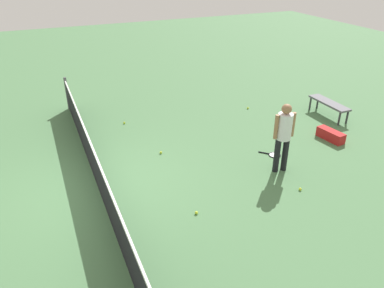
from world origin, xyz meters
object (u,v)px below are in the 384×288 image
at_px(tennis_ball_baseline, 248,108).
at_px(tennis_ball_stray_left, 196,213).
at_px(tennis_racket_near_player, 274,155).
at_px(courtside_bench, 329,104).
at_px(tennis_ball_near_player, 300,189).
at_px(equipment_bag, 330,135).
at_px(tennis_ball_midcourt, 161,152).
at_px(player_near_side, 284,132).
at_px(tennis_ball_by_net, 124,123).

distance_m(tennis_ball_baseline, tennis_ball_stray_left, 5.81).
relative_size(tennis_racket_near_player, courtside_bench, 0.36).
distance_m(tennis_ball_near_player, tennis_ball_baseline, 4.73).
bearing_deg(tennis_ball_near_player, tennis_ball_baseline, -16.85).
relative_size(courtside_bench, equipment_bag, 1.81).
distance_m(tennis_ball_midcourt, tennis_ball_stray_left, 2.65).
relative_size(tennis_ball_near_player, tennis_ball_baseline, 1.00).
bearing_deg(equipment_bag, tennis_ball_stray_left, 108.41).
bearing_deg(player_near_side, tennis_ball_by_net, 33.94).
xyz_separation_m(tennis_ball_midcourt, equipment_bag, (-1.06, -4.59, 0.11)).
xyz_separation_m(player_near_side, courtside_bench, (2.12, -3.29, -0.59)).
bearing_deg(tennis_ball_baseline, courtside_bench, -127.28).
xyz_separation_m(player_near_side, tennis_ball_stray_left, (-0.75, 2.50, -0.98)).
bearing_deg(tennis_ball_by_net, tennis_racket_near_player, -138.27).
bearing_deg(equipment_bag, tennis_ball_near_player, 126.74).
distance_m(tennis_ball_near_player, courtside_bench, 4.53).
distance_m(player_near_side, equipment_bag, 2.55).
xyz_separation_m(tennis_ball_near_player, tennis_ball_by_net, (4.98, 2.69, 0.00)).
height_order(tennis_racket_near_player, tennis_ball_baseline, tennis_ball_baseline).
height_order(tennis_ball_midcourt, equipment_bag, equipment_bag).
relative_size(player_near_side, tennis_ball_stray_left, 25.76).
bearing_deg(tennis_ball_stray_left, tennis_ball_by_net, 3.00).
bearing_deg(tennis_ball_by_net, tennis_ball_midcourt, -169.35).
bearing_deg(tennis_ball_baseline, tennis_ball_midcourt, 115.51).
bearing_deg(player_near_side, tennis_racket_near_player, -24.17).
bearing_deg(equipment_bag, courtside_bench, -39.19).
xyz_separation_m(tennis_ball_near_player, courtside_bench, (3.01, -3.36, 0.38)).
height_order(tennis_ball_near_player, tennis_ball_by_net, same).
bearing_deg(tennis_ball_baseline, player_near_side, 160.27).
relative_size(tennis_racket_near_player, tennis_ball_midcourt, 8.16).
relative_size(tennis_racket_near_player, tennis_ball_stray_left, 8.16).
bearing_deg(tennis_ball_baseline, tennis_ball_by_net, 83.59).
xyz_separation_m(tennis_ball_by_net, tennis_ball_stray_left, (-4.84, -0.25, 0.00)).
relative_size(tennis_ball_near_player, courtside_bench, 0.04).
bearing_deg(tennis_ball_by_net, courtside_bench, -108.04).
height_order(tennis_ball_near_player, courtside_bench, courtside_bench).
bearing_deg(tennis_ball_stray_left, equipment_bag, -71.59).
relative_size(tennis_ball_baseline, tennis_ball_stray_left, 1.00).
bearing_deg(tennis_racket_near_player, tennis_ball_midcourt, 65.06).
height_order(tennis_ball_baseline, equipment_bag, equipment_bag).
bearing_deg(tennis_ball_baseline, tennis_ball_near_player, 163.15).
xyz_separation_m(tennis_racket_near_player, courtside_bench, (1.46, -2.99, 0.40)).
bearing_deg(equipment_bag, tennis_ball_baseline, 18.49).
xyz_separation_m(tennis_ball_by_net, equipment_bag, (-3.26, -5.00, 0.11)).
bearing_deg(tennis_racket_near_player, player_near_side, 155.83).
height_order(player_near_side, tennis_racket_near_player, player_near_side).
relative_size(tennis_ball_near_player, tennis_ball_stray_left, 1.00).
bearing_deg(tennis_ball_near_player, courtside_bench, -48.12).
xyz_separation_m(tennis_ball_by_net, courtside_bench, (-1.97, -6.05, 0.38)).
relative_size(tennis_ball_midcourt, tennis_ball_baseline, 1.00).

